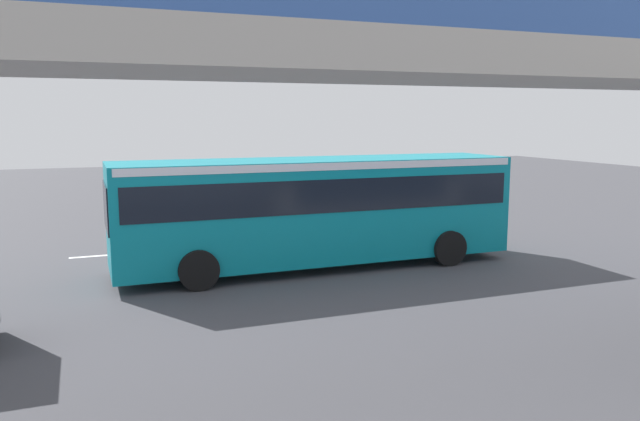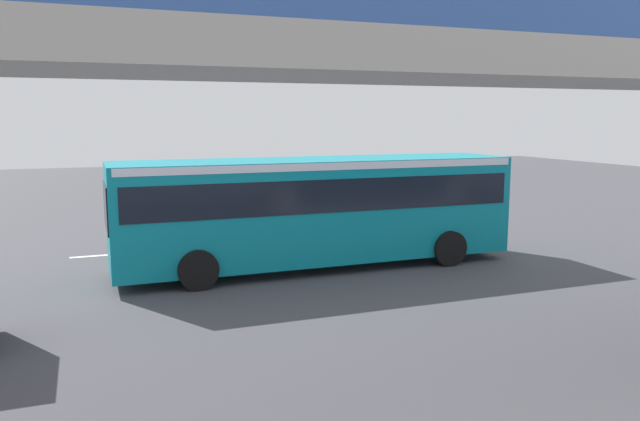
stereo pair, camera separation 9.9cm
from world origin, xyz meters
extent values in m
plane|color=#424247|center=(0.00, 0.00, 0.00)|extent=(80.00, 80.00, 0.00)
cube|color=#0C8493|center=(0.19, 1.31, 1.72)|extent=(11.50, 2.55, 2.86)
cube|color=black|center=(0.19, 1.31, 2.23)|extent=(11.04, 2.59, 0.90)
cube|color=white|center=(0.19, 1.31, 3.03)|extent=(11.27, 2.58, 0.20)
cube|color=black|center=(5.95, 1.31, 2.06)|extent=(0.04, 2.24, 1.20)
cylinder|color=black|center=(3.87, 2.59, 0.52)|extent=(1.04, 0.30, 1.04)
cylinder|color=black|center=(3.87, 0.04, 0.52)|extent=(1.04, 0.30, 1.04)
cylinder|color=black|center=(-3.49, 2.59, 0.52)|extent=(1.04, 0.30, 1.04)
cylinder|color=black|center=(-3.49, 0.04, 0.52)|extent=(1.04, 0.30, 1.04)
cylinder|color=slate|center=(-5.82, -4.29, 1.40)|extent=(0.08, 0.08, 2.80)
cube|color=red|center=(-5.82, -4.29, 2.50)|extent=(0.04, 0.60, 0.60)
cube|color=silver|center=(-6.00, -2.48, 0.00)|extent=(2.00, 0.20, 0.01)
cube|color=silver|center=(-2.00, -2.48, 0.00)|extent=(2.00, 0.20, 0.01)
cube|color=silver|center=(2.00, -2.48, 0.00)|extent=(2.00, 0.20, 0.01)
cube|color=silver|center=(6.00, -2.48, 0.00)|extent=(2.00, 0.20, 0.01)
cube|color=#B2ADA5|center=(0.00, 10.45, 5.07)|extent=(26.88, 2.60, 0.50)
cube|color=#3359A5|center=(0.00, 9.20, 5.87)|extent=(26.88, 0.08, 1.10)
camera|label=1|loc=(6.49, 17.85, 4.32)|focal=34.76mm
camera|label=2|loc=(6.40, 17.88, 4.32)|focal=34.76mm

